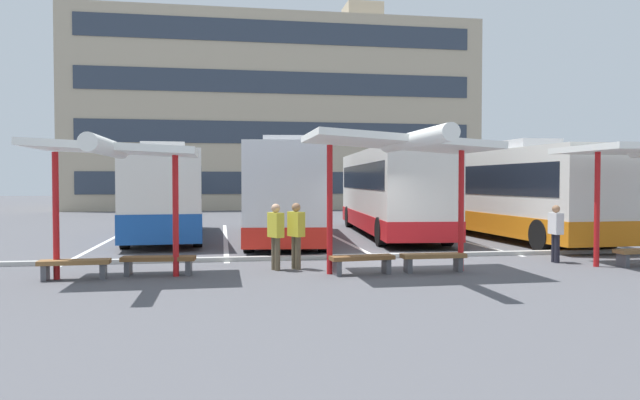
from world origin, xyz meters
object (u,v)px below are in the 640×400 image
coach_bus_0 (165,196)px  waiting_passenger_0 (296,231)px  waiting_shelter_1 (400,145)px  coach_bus_3 (505,193)px  bench_0 (74,265)px  waiting_shelter_0 (114,152)px  coach_bus_1 (286,193)px  coach_bus_2 (390,192)px  bench_1 (159,261)px  waiting_passenger_2 (556,230)px  bench_2 (362,260)px  bench_3 (433,258)px  waiting_passenger_1 (276,232)px

coach_bus_0 → waiting_passenger_0: size_ratio=6.33×
waiting_shelter_1 → waiting_passenger_0: 3.36m
coach_bus_3 → bench_0: bearing=-151.3°
coach_bus_3 → waiting_shelter_0: size_ratio=2.92×
coach_bus_1 → coach_bus_2: bearing=18.0°
bench_1 → waiting_passenger_2: (10.43, 0.51, 0.56)m
coach_bus_1 → waiting_shelter_1: (1.82, -8.61, 1.30)m
coach_bus_2 → bench_2: bearing=-109.7°
bench_3 → waiting_shelter_1: bearing=-169.3°
coach_bus_3 → bench_1: bearing=-149.0°
bench_0 → bench_3: size_ratio=0.97×
coach_bus_1 → waiting_shelter_1: 8.90m
coach_bus_3 → bench_3: bearing=-126.4°
waiting_shelter_1 → bench_3: bearing=10.7°
bench_1 → waiting_shelter_1: size_ratio=0.35×
waiting_passenger_1 → waiting_passenger_0: bearing=7.8°
coach_bus_1 → bench_3: coach_bus_1 is taller
bench_0 → waiting_shelter_1: waiting_shelter_1 is taller
coach_bus_2 → coach_bus_1: bearing=-162.0°
coach_bus_2 → waiting_shelter_0: size_ratio=2.88×
bench_0 → waiting_passenger_2: 12.28m
bench_1 → waiting_shelter_1: waiting_shelter_1 is taller
bench_3 → bench_1: bearing=175.2°
bench_3 → waiting_passenger_0: (-3.25, 1.00, 0.63)m
waiting_shelter_1 → coach_bus_3: bearing=50.3°
waiting_passenger_0 → coach_bus_3: bearing=37.6°
bench_2 → waiting_passenger_2: size_ratio=1.01×
bench_3 → waiting_passenger_2: bearing=15.2°
coach_bus_1 → waiting_shelter_0: size_ratio=2.67×
coach_bus_1 → coach_bus_3: 8.68m
coach_bus_2 → bench_2: size_ratio=7.59×
coach_bus_1 → waiting_shelter_1: coach_bus_1 is taller
bench_2 → bench_3: 1.80m
coach_bus_3 → bench_1: coach_bus_3 is taller
coach_bus_3 → waiting_passenger_1: 12.10m
bench_2 → waiting_passenger_2: bearing=11.3°
bench_1 → waiting_shelter_1: 6.33m
bench_2 → coach_bus_1: bearing=96.2°
bench_0 → waiting_passenger_1: 4.69m
coach_bus_1 → waiting_shelter_1: bearing=-78.1°
bench_0 → bench_3: bearing=-1.6°
waiting_passenger_1 → waiting_passenger_2: 7.64m
coach_bus_2 → waiting_passenger_2: (2.11, -8.84, -0.90)m
waiting_passenger_2 → bench_2: bearing=-168.7°
coach_bus_2 → waiting_passenger_1: bearing=-121.6°
coach_bus_0 → coach_bus_1: bearing=-19.8°
coach_bus_1 → bench_0: size_ratio=7.21×
waiting_shelter_0 → waiting_shelter_1: bearing=-2.4°
waiting_shelter_0 → bench_1: 2.72m
bench_3 → waiting_passenger_0: waiting_passenger_0 is taller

